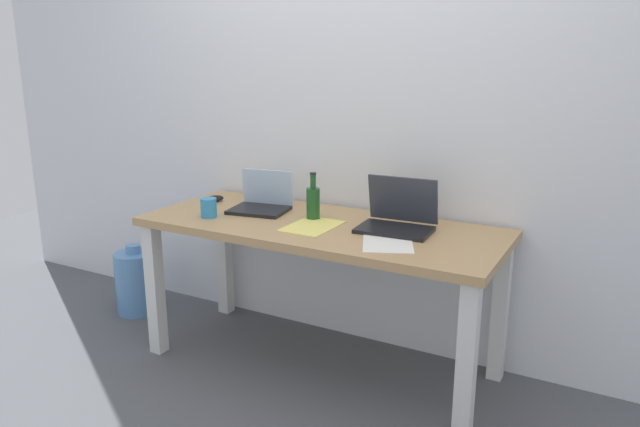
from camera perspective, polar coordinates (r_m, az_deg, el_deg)
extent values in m
plane|color=#515459|center=(3.14, 0.00, -14.02)|extent=(8.00, 8.00, 0.00)
cube|color=white|center=(3.12, 3.68, 10.83)|extent=(5.20, 0.08, 2.60)
cube|color=tan|center=(2.87, 0.00, -1.35)|extent=(1.74, 0.70, 0.04)
cube|color=silver|center=(3.23, -15.37, -6.94)|extent=(0.07, 0.07, 0.70)
cube|color=silver|center=(2.48, 13.72, -13.76)|extent=(0.07, 0.07, 0.70)
cube|color=silver|center=(3.64, -9.06, -4.09)|extent=(0.07, 0.07, 0.70)
cube|color=silver|center=(2.99, 16.70, -8.83)|extent=(0.07, 0.07, 0.70)
cube|color=black|center=(3.09, -5.83, 0.32)|extent=(0.31, 0.26, 0.02)
cube|color=silver|center=(3.16, -5.00, 2.54)|extent=(0.28, 0.07, 0.18)
cube|color=black|center=(2.75, 7.06, -1.55)|extent=(0.34, 0.24, 0.02)
cube|color=#333842|center=(2.82, 7.86, 1.36)|extent=(0.33, 0.08, 0.22)
cylinder|color=#1E5123|center=(2.93, -0.66, 0.95)|extent=(0.07, 0.07, 0.15)
cylinder|color=#1E5123|center=(2.90, -0.66, 3.08)|extent=(0.03, 0.03, 0.07)
cylinder|color=black|center=(2.89, -0.67, 3.83)|extent=(0.03, 0.03, 0.01)
ellipsoid|color=black|center=(3.33, -9.96, 1.41)|extent=(0.10, 0.12, 0.03)
cylinder|color=#338CC6|center=(3.01, -10.52, 0.54)|extent=(0.08, 0.08, 0.09)
cube|color=#F4E06B|center=(2.82, -0.73, -1.19)|extent=(0.22, 0.30, 0.00)
cube|color=white|center=(2.59, 6.44, -2.72)|extent=(0.31, 0.36, 0.00)
cylinder|color=#598CC6|center=(3.81, -17.05, -6.26)|extent=(0.24, 0.24, 0.37)
cylinder|color=#598CC6|center=(3.74, -17.29, -3.23)|extent=(0.08, 0.08, 0.05)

